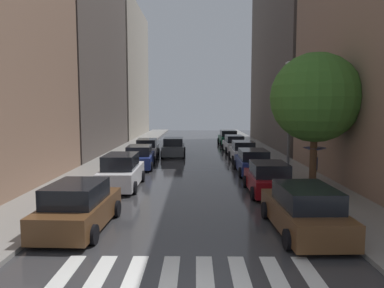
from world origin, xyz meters
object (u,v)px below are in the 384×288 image
Objects in this scene: parked_car_right_nearest at (304,211)px; parked_car_right_third at (253,162)px; parked_car_left_fourth at (147,149)px; parked_car_right_sixth at (228,138)px; parked_car_right_fourth at (243,152)px; lamp_post_right at (289,112)px; pedestrian_foreground at (314,156)px; street_tree_right at (315,98)px; car_midroad at (174,147)px; parked_car_left_nearest at (79,207)px; parked_car_left_third at (140,157)px; parked_car_left_second at (122,172)px; parked_car_right_second at (268,179)px; parked_car_right_fifth at (234,144)px.

parked_car_right_third is (0.01, 11.03, -0.03)m from parked_car_right_nearest.
parked_car_left_fourth is 13.33m from parked_car_right_sixth.
parked_car_right_fourth is 8.48m from lamp_post_right.
parked_car_right_sixth is at bearing 136.06° from pedestrian_foreground.
parked_car_left_fourth is 0.95× the size of parked_car_right_third.
street_tree_right is at bearing -68.55° from lamp_post_right.
parked_car_right_sixth is 0.97× the size of car_midroad.
car_midroad is at bearing -4.45° from parked_car_left_nearest.
parked_car_left_nearest is at bearing 172.46° from car_midroad.
parked_car_right_third is at bearing -1.79° from parked_car_right_nearest.
parked_car_right_sixth reaches higher than parked_car_right_nearest.
parked_car_left_third is 1.06× the size of parked_car_right_sixth.
parked_car_left_second is 1.12× the size of parked_car_right_second.
parked_car_left_nearest is at bearing 177.63° from parked_car_left_fourth.
parked_car_left_nearest is at bearing -138.50° from lamp_post_right.
pedestrian_foreground is at bearing -123.54° from parked_car_left_third.
street_tree_right is (2.45, -15.71, 4.00)m from parked_car_right_fifth.
street_tree_right reaches higher than car_midroad.
lamp_post_right is (-0.95, 1.66, 2.35)m from pedestrian_foreground.
parked_car_right_nearest is 29.10m from parked_car_right_sixth.
parked_car_left_third is 0.95× the size of parked_car_right_nearest.
parked_car_left_second is 1.04× the size of car_midroad.
lamp_post_right is (9.29, 1.81, 3.19)m from parked_car_left_second.
parked_car_right_second is 0.90× the size of parked_car_right_third.
parked_car_left_second is at bearing 140.54° from parked_car_right_fourth.
parked_car_right_sixth is 0.63× the size of lamp_post_right.
parked_car_right_third is at bearing 161.86° from pedestrian_foreground.
street_tree_right reaches higher than lamp_post_right.
parked_car_right_fourth is at bearing -70.17° from parked_car_left_third.
parked_car_right_nearest reaches higher than parked_car_right_third.
parked_car_left_nearest reaches higher than parked_car_left_third.
parked_car_right_fourth is at bearing 178.16° from parked_car_right_sixth.
car_midroad is 0.65× the size of lamp_post_right.
parked_car_right_fourth is at bearing -107.48° from parked_car_left_fourth.
parked_car_right_second is 5.48m from parked_car_right_third.
parked_car_left_third is at bearing 179.59° from parked_car_left_fourth.
parked_car_left_nearest reaches higher than car_midroad.
parked_car_left_fourth is 1.03× the size of parked_car_right_fourth.
street_tree_right is at bearing -173.60° from parked_car_right_fifth.
parked_car_left_third is 1.08× the size of parked_car_right_fourth.
parked_car_left_nearest is 12.67m from street_tree_right.
parked_car_right_sixth is at bearing -31.49° from car_midroad.
parked_car_left_nearest is at bearing 176.60° from parked_car_left_third.
parked_car_left_nearest reaches higher than parked_car_right_third.
parked_car_left_nearest is 1.01× the size of car_midroad.
parked_car_right_fourth is at bearing 103.90° from street_tree_right.
parked_car_right_fourth reaches higher than parked_car_right_second.
parked_car_left_fourth is at bearing 134.30° from lamp_post_right.
parked_car_left_second is 10.28m from pedestrian_foreground.
pedestrian_foreground is at bearing -22.29° from parked_car_right_nearest.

